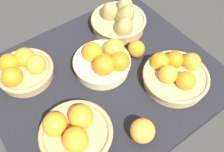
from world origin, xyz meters
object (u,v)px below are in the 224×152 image
at_px(loose_orange_front_gap, 142,131).
at_px(basket_near_right, 175,74).
at_px(loose_orange_back_gap, 136,49).
at_px(basket_far_right_pears, 119,20).
at_px(basket_near_left, 75,132).
at_px(basket_far_left, 24,69).
at_px(basket_center, 104,61).

bearing_deg(loose_orange_front_gap, basket_near_right, 22.61).
bearing_deg(loose_orange_back_gap, basket_far_right_pears, 76.06).
bearing_deg(basket_near_left, basket_far_left, 93.77).
relative_size(basket_far_right_pears, loose_orange_front_gap, 3.10).
bearing_deg(loose_orange_back_gap, basket_center, 173.48).
xyz_separation_m(basket_near_right, loose_orange_back_gap, (-0.03, 0.19, -0.00)).
height_order(basket_center, basket_far_right_pears, basket_far_right_pears).
distance_m(basket_near_left, loose_orange_front_gap, 0.21).
xyz_separation_m(basket_far_left, loose_orange_front_gap, (0.20, -0.45, 0.00)).
height_order(basket_far_left, basket_near_right, basket_far_left).
height_order(basket_far_right_pears, basket_near_left, basket_far_right_pears).
distance_m(basket_near_right, loose_orange_front_gap, 0.27).
bearing_deg(basket_near_right, basket_far_right_pears, 88.85).
bearing_deg(basket_near_left, loose_orange_front_gap, -34.70).
relative_size(basket_far_left, loose_orange_front_gap, 2.65).
bearing_deg(basket_near_right, loose_orange_back_gap, 100.65).
xyz_separation_m(basket_center, basket_near_right, (0.18, -0.20, -0.01)).
bearing_deg(loose_orange_front_gap, loose_orange_back_gap, 53.62).
height_order(basket_center, basket_near_left, basket_near_left).
bearing_deg(basket_far_right_pears, basket_center, -140.87).
distance_m(basket_center, loose_orange_front_gap, 0.31).
bearing_deg(basket_near_right, basket_far_left, 141.84).
bearing_deg(basket_far_left, loose_orange_front_gap, -66.41).
distance_m(basket_far_left, basket_near_right, 0.57).
bearing_deg(basket_far_right_pears, basket_near_left, -142.04).
bearing_deg(basket_far_right_pears, loose_orange_front_gap, -119.08).
height_order(basket_far_left, basket_far_right_pears, basket_far_right_pears).
xyz_separation_m(basket_far_left, basket_near_left, (0.02, -0.33, 0.00)).
height_order(basket_far_right_pears, basket_near_right, basket_far_right_pears).
bearing_deg(basket_near_left, basket_far_right_pears, 37.96).
height_order(basket_far_left, loose_orange_back_gap, basket_far_left).
distance_m(basket_far_left, loose_orange_back_gap, 0.44).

